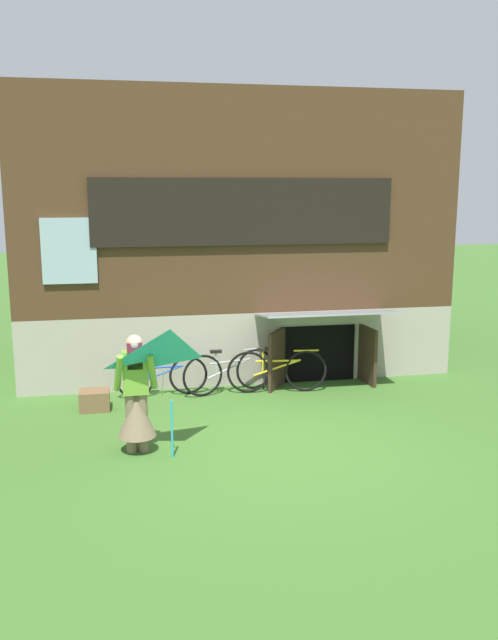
{
  "coord_description": "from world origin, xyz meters",
  "views": [
    {
      "loc": [
        -2.16,
        -8.57,
        3.56
      ],
      "look_at": [
        -0.26,
        1.27,
        1.56
      ],
      "focal_mm": 37.55,
      "sensor_mm": 36.0,
      "label": 1
    }
  ],
  "objects_px": {
    "bicycle_blue": "(162,376)",
    "wooden_crate": "(95,400)",
    "bicycle_yellow": "(277,371)",
    "bicycle_silver": "(229,371)",
    "kite": "(171,365)",
    "person": "(136,403)"
  },
  "relations": [
    {
      "from": "bicycle_blue",
      "to": "wooden_crate",
      "type": "xyz_separation_m",
      "value": [
        -1.12,
        -0.53,
        -0.19
      ]
    },
    {
      "from": "bicycle_yellow",
      "to": "bicycle_silver",
      "type": "bearing_deg",
      "value": 177.12
    },
    {
      "from": "kite",
      "to": "bicycle_blue",
      "type": "distance_m",
      "value": 3.16
    },
    {
      "from": "kite",
      "to": "bicycle_yellow",
      "type": "bearing_deg",
      "value": 54.14
    },
    {
      "from": "person",
      "to": "bicycle_blue",
      "type": "distance_m",
      "value": 2.51
    },
    {
      "from": "kite",
      "to": "bicycle_yellow",
      "type": "relative_size",
      "value": 0.96
    },
    {
      "from": "person",
      "to": "bicycle_yellow",
      "type": "distance_m",
      "value": 3.38
    },
    {
      "from": "bicycle_silver",
      "to": "bicycle_blue",
      "type": "distance_m",
      "value": 1.17
    },
    {
      "from": "bicycle_yellow",
      "to": "wooden_crate",
      "type": "xyz_separation_m",
      "value": [
        -3.12,
        -0.37,
        -0.23
      ]
    },
    {
      "from": "bicycle_silver",
      "to": "person",
      "type": "bearing_deg",
      "value": -139.69
    },
    {
      "from": "kite",
      "to": "wooden_crate",
      "type": "height_order",
      "value": "kite"
    },
    {
      "from": "wooden_crate",
      "to": "bicycle_silver",
      "type": "bearing_deg",
      "value": 12.33
    },
    {
      "from": "bicycle_yellow",
      "to": "bicycle_blue",
      "type": "distance_m",
      "value": 2.01
    },
    {
      "from": "bicycle_yellow",
      "to": "bicycle_blue",
      "type": "relative_size",
      "value": 1.1
    },
    {
      "from": "kite",
      "to": "wooden_crate",
      "type": "bearing_deg",
      "value": 113.47
    },
    {
      "from": "bicycle_yellow",
      "to": "wooden_crate",
      "type": "height_order",
      "value": "bicycle_yellow"
    },
    {
      "from": "bicycle_blue",
      "to": "wooden_crate",
      "type": "distance_m",
      "value": 1.26
    },
    {
      "from": "bicycle_blue",
      "to": "person",
      "type": "bearing_deg",
      "value": -104.97
    },
    {
      "from": "kite",
      "to": "wooden_crate",
      "type": "xyz_separation_m",
      "value": [
        -1.07,
        2.47,
        -1.2
      ]
    },
    {
      "from": "bicycle_blue",
      "to": "wooden_crate",
      "type": "relative_size",
      "value": 3.33
    },
    {
      "from": "bicycle_silver",
      "to": "bicycle_blue",
      "type": "relative_size",
      "value": 1.07
    },
    {
      "from": "bicycle_blue",
      "to": "wooden_crate",
      "type": "height_order",
      "value": "bicycle_blue"
    }
  ]
}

